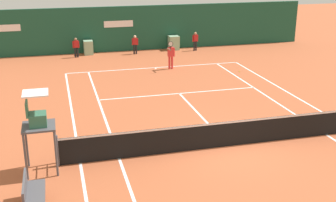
% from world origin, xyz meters
% --- Properties ---
extents(ground_plane, '(80.00, 80.00, 0.01)m').
position_xyz_m(ground_plane, '(-0.00, 0.58, 0.00)').
color(ground_plane, '#B25633').
extents(tennis_net, '(12.10, 0.10, 1.07)m').
position_xyz_m(tennis_net, '(0.00, 0.00, 0.51)').
color(tennis_net, '#4C4C51').
rests_on(tennis_net, ground_plane).
extents(sponsor_back_wall, '(25.00, 1.02, 3.12)m').
position_xyz_m(sponsor_back_wall, '(-0.02, 16.97, 1.51)').
color(sponsor_back_wall, '#194C38').
rests_on(sponsor_back_wall, ground_plane).
extents(umpire_chair, '(1.00, 1.00, 2.64)m').
position_xyz_m(umpire_chair, '(-6.50, -0.24, 1.68)').
color(umpire_chair, '#47474C').
rests_on(umpire_chair, ground_plane).
extents(player_bench, '(0.54, 1.48, 0.88)m').
position_xyz_m(player_bench, '(-6.73, -2.39, 0.51)').
color(player_bench, '#38383D').
rests_on(player_bench, ground_plane).
extents(player_on_baseline, '(0.56, 0.68, 1.78)m').
position_xyz_m(player_on_baseline, '(0.85, 11.16, 0.93)').
color(player_on_baseline, red).
rests_on(player_on_baseline, ground_plane).
extents(ball_kid_left_post, '(0.43, 0.22, 1.30)m').
position_xyz_m(ball_kid_left_post, '(-0.44, 15.73, 0.75)').
color(ball_kid_left_post, black).
rests_on(ball_kid_left_post, ground_plane).
extents(ball_kid_right_post, '(0.44, 0.22, 1.33)m').
position_xyz_m(ball_kid_right_post, '(3.89, 15.73, 0.77)').
color(ball_kid_right_post, black).
rests_on(ball_kid_right_post, ground_plane).
extents(ball_kid_centre_post, '(0.44, 0.18, 1.32)m').
position_xyz_m(ball_kid_centre_post, '(-4.41, 15.73, 0.76)').
color(ball_kid_centre_post, black).
rests_on(ball_kid_centre_post, ground_plane).
extents(tennis_ball_by_sideline, '(0.07, 0.07, 0.07)m').
position_xyz_m(tennis_ball_by_sideline, '(4.55, 9.44, 0.03)').
color(tennis_ball_by_sideline, '#CCE033').
rests_on(tennis_ball_by_sideline, ground_plane).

